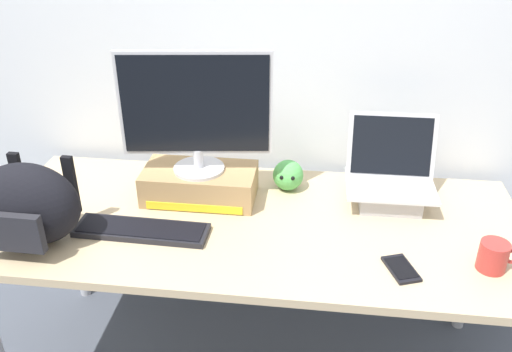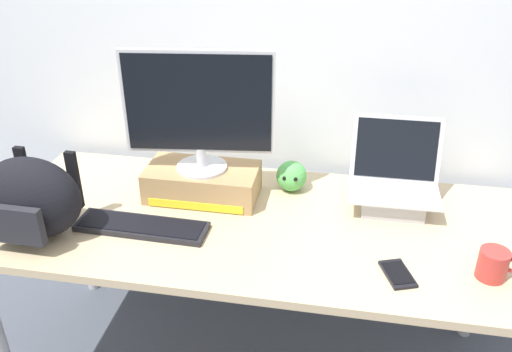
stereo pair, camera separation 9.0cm
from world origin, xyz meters
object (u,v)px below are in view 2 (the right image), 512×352
(open_laptop, at_px, (393,190))
(coffee_mug, at_px, (494,264))
(external_keyboard, at_px, (142,226))
(plush_toy, at_px, (291,176))
(desktop_monitor, at_px, (199,110))
(messenger_backpack, at_px, (31,198))
(cell_phone, at_px, (398,274))
(toner_box_yellow, at_px, (203,182))

(open_laptop, relative_size, coffee_mug, 2.47)
(external_keyboard, distance_m, plush_toy, 0.60)
(desktop_monitor, height_order, messenger_backpack, desktop_monitor)
(messenger_backpack, xyz_separation_m, plush_toy, (0.81, 0.46, -0.08))
(external_keyboard, height_order, messenger_backpack, messenger_backpack)
(external_keyboard, bearing_deg, plush_toy, 39.11)
(coffee_mug, bearing_deg, cell_phone, -171.26)
(open_laptop, height_order, plush_toy, open_laptop)
(toner_box_yellow, height_order, cell_phone, toner_box_yellow)
(desktop_monitor, xyz_separation_m, plush_toy, (0.32, 0.11, -0.29))
(toner_box_yellow, xyz_separation_m, open_laptop, (0.71, 0.06, 0.01))
(messenger_backpack, distance_m, coffee_mug, 1.48)
(external_keyboard, relative_size, cell_phone, 3.04)
(toner_box_yellow, distance_m, coffee_mug, 1.04)
(desktop_monitor, relative_size, cell_phone, 3.53)
(open_laptop, bearing_deg, cell_phone, -89.99)
(toner_box_yellow, bearing_deg, coffee_mug, -17.61)
(messenger_backpack, relative_size, cell_phone, 2.29)
(coffee_mug, bearing_deg, desktop_monitor, 162.45)
(coffee_mug, height_order, cell_phone, coffee_mug)
(toner_box_yellow, relative_size, external_keyboard, 0.90)
(messenger_backpack, bearing_deg, plush_toy, 30.40)
(open_laptop, height_order, coffee_mug, open_laptop)
(toner_box_yellow, distance_m, plush_toy, 0.34)
(open_laptop, bearing_deg, external_keyboard, -160.47)
(desktop_monitor, bearing_deg, coffee_mug, -24.80)
(open_laptop, bearing_deg, coffee_mug, -53.25)
(open_laptop, relative_size, external_keyboard, 0.70)
(coffee_mug, xyz_separation_m, plush_toy, (-0.66, 0.42, 0.01))
(toner_box_yellow, xyz_separation_m, plush_toy, (0.32, 0.11, 0.00))
(toner_box_yellow, relative_size, open_laptop, 1.29)
(messenger_backpack, height_order, plush_toy, messenger_backpack)
(external_keyboard, xyz_separation_m, coffee_mug, (1.14, -0.06, 0.04))
(toner_box_yellow, relative_size, plush_toy, 3.52)
(cell_phone, bearing_deg, coffee_mug, -11.43)
(open_laptop, height_order, cell_phone, open_laptop)
(external_keyboard, bearing_deg, toner_box_yellow, 61.26)
(toner_box_yellow, height_order, external_keyboard, toner_box_yellow)
(external_keyboard, distance_m, coffee_mug, 1.14)
(desktop_monitor, xyz_separation_m, messenger_backpack, (-0.49, -0.35, -0.21))
(coffee_mug, distance_m, plush_toy, 0.79)
(plush_toy, bearing_deg, external_keyboard, -142.34)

